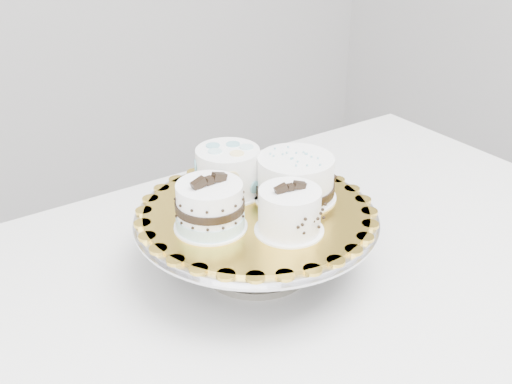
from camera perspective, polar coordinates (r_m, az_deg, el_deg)
table at (r=1.08m, az=3.29°, el=-10.38°), size 1.35×0.95×0.75m
cake_stand at (r=1.01m, az=0.03°, el=-3.47°), size 0.38×0.38×0.10m
cake_board at (r=0.99m, az=0.03°, el=-1.74°), size 0.37×0.37×0.01m
cake_swirl at (r=0.93m, az=3.00°, el=-1.78°), size 0.11×0.11×0.08m
cake_banded at (r=0.93m, az=-4.11°, el=-1.41°), size 0.11×0.11×0.09m
cake_dots at (r=1.03m, az=-2.51°, el=1.93°), size 0.12×0.12×0.08m
cake_ribbon at (r=1.02m, az=3.58°, el=1.18°), size 0.14×0.14×0.07m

